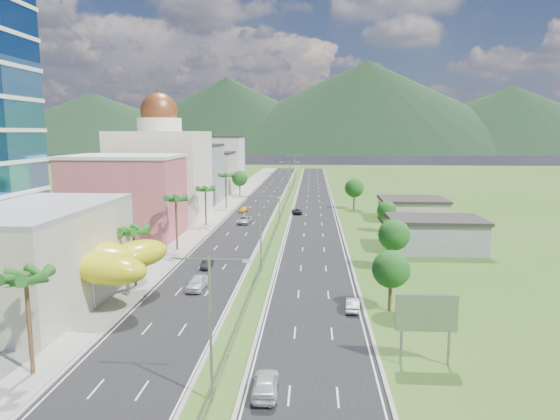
# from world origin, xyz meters

# --- Properties ---
(ground) EXTENTS (500.00, 500.00, 0.00)m
(ground) POSITION_xyz_m (0.00, 0.00, 0.00)
(ground) COLOR #2D5119
(ground) RESTS_ON ground
(road_left) EXTENTS (11.00, 260.00, 0.04)m
(road_left) POSITION_xyz_m (-7.50, 90.00, 0.02)
(road_left) COLOR black
(road_left) RESTS_ON ground
(road_right) EXTENTS (11.00, 260.00, 0.04)m
(road_right) POSITION_xyz_m (7.50, 90.00, 0.02)
(road_right) COLOR black
(road_right) RESTS_ON ground
(sidewalk_left) EXTENTS (7.00, 260.00, 0.12)m
(sidewalk_left) POSITION_xyz_m (-17.00, 90.00, 0.06)
(sidewalk_left) COLOR gray
(sidewalk_left) RESTS_ON ground
(median_guardrail) EXTENTS (0.10, 216.06, 0.76)m
(median_guardrail) POSITION_xyz_m (0.00, 71.99, 0.62)
(median_guardrail) COLOR gray
(median_guardrail) RESTS_ON ground
(streetlight_median_a) EXTENTS (6.04, 0.25, 11.00)m
(streetlight_median_a) POSITION_xyz_m (0.00, -25.00, 6.75)
(streetlight_median_a) COLOR gray
(streetlight_median_a) RESTS_ON ground
(streetlight_median_b) EXTENTS (6.04, 0.25, 11.00)m
(streetlight_median_b) POSITION_xyz_m (0.00, 10.00, 6.75)
(streetlight_median_b) COLOR gray
(streetlight_median_b) RESTS_ON ground
(streetlight_median_c) EXTENTS (6.04, 0.25, 11.00)m
(streetlight_median_c) POSITION_xyz_m (0.00, 50.00, 6.75)
(streetlight_median_c) COLOR gray
(streetlight_median_c) RESTS_ON ground
(streetlight_median_d) EXTENTS (6.04, 0.25, 11.00)m
(streetlight_median_d) POSITION_xyz_m (0.00, 95.00, 6.75)
(streetlight_median_d) COLOR gray
(streetlight_median_d) RESTS_ON ground
(streetlight_median_e) EXTENTS (6.04, 0.25, 11.00)m
(streetlight_median_e) POSITION_xyz_m (0.00, 140.00, 6.75)
(streetlight_median_e) COLOR gray
(streetlight_median_e) RESTS_ON ground
(lime_canopy) EXTENTS (18.00, 15.00, 7.40)m
(lime_canopy) POSITION_xyz_m (-20.00, -4.00, 4.99)
(lime_canopy) COLOR gold
(lime_canopy) RESTS_ON ground
(pink_shophouse) EXTENTS (20.00, 15.00, 15.00)m
(pink_shophouse) POSITION_xyz_m (-28.00, 32.00, 7.50)
(pink_shophouse) COLOR #C04F5C
(pink_shophouse) RESTS_ON ground
(domed_building) EXTENTS (20.00, 20.00, 28.70)m
(domed_building) POSITION_xyz_m (-28.00, 55.00, 11.35)
(domed_building) COLOR beige
(domed_building) RESTS_ON ground
(midrise_grey) EXTENTS (16.00, 15.00, 16.00)m
(midrise_grey) POSITION_xyz_m (-27.00, 80.00, 8.00)
(midrise_grey) COLOR gray
(midrise_grey) RESTS_ON ground
(midrise_beige) EXTENTS (16.00, 15.00, 13.00)m
(midrise_beige) POSITION_xyz_m (-27.00, 102.00, 6.50)
(midrise_beige) COLOR #9D9681
(midrise_beige) RESTS_ON ground
(midrise_white) EXTENTS (16.00, 15.00, 18.00)m
(midrise_white) POSITION_xyz_m (-27.00, 125.00, 9.00)
(midrise_white) COLOR silver
(midrise_white) RESTS_ON ground
(billboard) EXTENTS (5.20, 0.35, 6.20)m
(billboard) POSITION_xyz_m (17.00, -18.00, 4.42)
(billboard) COLOR gray
(billboard) RESTS_ON ground
(shed_near) EXTENTS (15.00, 10.00, 5.00)m
(shed_near) POSITION_xyz_m (28.00, 25.00, 2.50)
(shed_near) COLOR gray
(shed_near) RESTS_ON ground
(shed_far) EXTENTS (14.00, 12.00, 4.40)m
(shed_far) POSITION_xyz_m (30.00, 55.00, 2.20)
(shed_far) COLOR #9D9681
(shed_far) RESTS_ON ground
(palm_tree_a) EXTENTS (3.60, 3.60, 9.10)m
(palm_tree_a) POSITION_xyz_m (-15.50, -22.00, 8.02)
(palm_tree_a) COLOR #47301C
(palm_tree_a) RESTS_ON ground
(palm_tree_b) EXTENTS (3.60, 3.60, 8.10)m
(palm_tree_b) POSITION_xyz_m (-15.50, 2.00, 7.06)
(palm_tree_b) COLOR #47301C
(palm_tree_b) RESTS_ON ground
(palm_tree_c) EXTENTS (3.60, 3.60, 9.60)m
(palm_tree_c) POSITION_xyz_m (-15.50, 22.00, 8.50)
(palm_tree_c) COLOR #47301C
(palm_tree_c) RESTS_ON ground
(palm_tree_d) EXTENTS (3.60, 3.60, 8.60)m
(palm_tree_d) POSITION_xyz_m (-15.50, 45.00, 7.54)
(palm_tree_d) COLOR #47301C
(palm_tree_d) RESTS_ON ground
(palm_tree_e) EXTENTS (3.60, 3.60, 9.40)m
(palm_tree_e) POSITION_xyz_m (-15.50, 70.00, 8.31)
(palm_tree_e) COLOR #47301C
(palm_tree_e) RESTS_ON ground
(leafy_tree_lfar) EXTENTS (4.90, 4.90, 8.05)m
(leafy_tree_lfar) POSITION_xyz_m (-15.50, 95.00, 5.58)
(leafy_tree_lfar) COLOR #47301C
(leafy_tree_lfar) RESTS_ON ground
(leafy_tree_ra) EXTENTS (4.20, 4.20, 6.90)m
(leafy_tree_ra) POSITION_xyz_m (16.00, -5.00, 4.78)
(leafy_tree_ra) COLOR #47301C
(leafy_tree_ra) RESTS_ON ground
(leafy_tree_rb) EXTENTS (4.55, 4.55, 7.47)m
(leafy_tree_rb) POSITION_xyz_m (19.00, 12.00, 5.18)
(leafy_tree_rb) COLOR #47301C
(leafy_tree_rb) RESTS_ON ground
(leafy_tree_rc) EXTENTS (3.85, 3.85, 6.33)m
(leafy_tree_rc) POSITION_xyz_m (22.00, 40.00, 4.37)
(leafy_tree_rc) COLOR #47301C
(leafy_tree_rc) RESTS_ON ground
(leafy_tree_rd) EXTENTS (4.90, 4.90, 8.05)m
(leafy_tree_rd) POSITION_xyz_m (18.00, 70.00, 5.58)
(leafy_tree_rd) COLOR #47301C
(leafy_tree_rd) RESTS_ON ground
(mountain_ridge) EXTENTS (860.00, 140.00, 90.00)m
(mountain_ridge) POSITION_xyz_m (60.00, 450.00, 0.00)
(mountain_ridge) COLOR black
(mountain_ridge) RESTS_ON ground
(car_white_near_left) EXTENTS (2.21, 5.04, 1.69)m
(car_white_near_left) POSITION_xyz_m (-7.17, 1.06, 0.88)
(car_white_near_left) COLOR silver
(car_white_near_left) RESTS_ON road_left
(car_dark_left) EXTENTS (1.47, 3.96, 1.29)m
(car_dark_left) POSITION_xyz_m (-8.09, 11.18, 0.69)
(car_dark_left) COLOR black
(car_dark_left) RESTS_ON road_left
(car_silver_mid_left) EXTENTS (3.21, 6.01, 1.60)m
(car_silver_mid_left) POSITION_xyz_m (-7.54, 47.55, 0.84)
(car_silver_mid_left) COLOR #A9ACB0
(car_silver_mid_left) RESTS_ON road_left
(car_yellow_far_left) EXTENTS (2.35, 4.61, 1.28)m
(car_yellow_far_left) POSITION_xyz_m (-9.98, 63.41, 0.68)
(car_yellow_far_left) COLOR orange
(car_yellow_far_left) RESTS_ON road_left
(car_white_near_right) EXTENTS (2.07, 4.88, 1.65)m
(car_white_near_right) POSITION_xyz_m (3.88, -23.84, 0.86)
(car_white_near_right) COLOR silver
(car_white_near_right) RESTS_ON road_right
(car_silver_right) EXTENTS (1.77, 4.32, 1.39)m
(car_silver_right) POSITION_xyz_m (11.88, -5.17, 0.74)
(car_silver_right) COLOR #AAADB2
(car_silver_right) RESTS_ON road_right
(car_dark_far_right) EXTENTS (2.79, 4.92, 1.30)m
(car_dark_far_right) POSITION_xyz_m (3.42, 61.21, 0.69)
(car_dark_far_right) COLOR black
(car_dark_far_right) RESTS_ON road_right
(motorcycle) EXTENTS (0.63, 1.82, 1.15)m
(motorcycle) POSITION_xyz_m (-12.30, -3.78, 0.62)
(motorcycle) COLOR black
(motorcycle) RESTS_ON road_left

